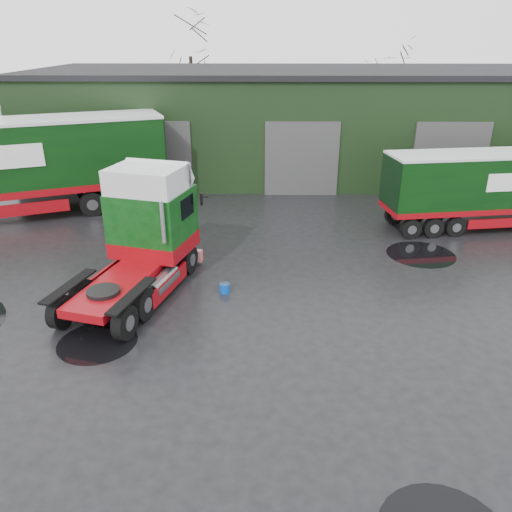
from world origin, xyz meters
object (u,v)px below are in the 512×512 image
at_px(tree_back_a, 192,81).
at_px(tree_back_b, 386,94).
at_px(wash_bucket, 225,288).
at_px(warehouse, 296,120).
at_px(hero_tractor, 127,240).
at_px(lorry_right, 498,190).
at_px(trailer_left, 5,170).

relative_size(tree_back_a, tree_back_b, 1.27).
xyz_separation_m(wash_bucket, tree_back_b, (11.39, 27.73, 3.58)).
relative_size(warehouse, tree_back_b, 4.32).
distance_m(warehouse, hero_tractor, 19.26).
bearing_deg(wash_bucket, warehouse, 79.18).
bearing_deg(lorry_right, hero_tractor, -73.40).
relative_size(hero_tractor, lorry_right, 0.50).
relative_size(warehouse, hero_tractor, 4.86).
height_order(hero_tractor, tree_back_b, tree_back_b).
xyz_separation_m(tree_back_a, tree_back_b, (16.00, 0.00, -1.00)).
bearing_deg(tree_back_b, wash_bucket, -112.33).
bearing_deg(warehouse, lorry_right, -52.17).
height_order(tree_back_a, tree_back_b, tree_back_a).
bearing_deg(warehouse, hero_tractor, -109.76).
bearing_deg(lorry_right, wash_bucket, -69.22).
relative_size(wash_bucket, tree_back_a, 0.04).
distance_m(hero_tractor, tree_back_b, 31.66).
xyz_separation_m(warehouse, lorry_right, (8.54, -11.00, -1.40)).
bearing_deg(hero_tractor, trailer_left, 149.28).
height_order(hero_tractor, wash_bucket, hero_tractor).
bearing_deg(tree_back_b, warehouse, -128.66).
bearing_deg(wash_bucket, lorry_right, 29.44).
xyz_separation_m(trailer_left, tree_back_b, (22.31, 20.00, 1.42)).
xyz_separation_m(warehouse, tree_back_a, (-8.00, 10.00, 1.59)).
distance_m(tree_back_a, tree_back_b, 16.03).
distance_m(warehouse, tree_back_a, 12.90).
bearing_deg(wash_bucket, tree_back_a, 99.44).
distance_m(lorry_right, wash_bucket, 13.79).
xyz_separation_m(trailer_left, lorry_right, (22.86, -1.00, -0.58)).
bearing_deg(warehouse, tree_back_b, 51.34).
relative_size(lorry_right, wash_bucket, 37.47).
distance_m(trailer_left, tree_back_a, 21.11).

